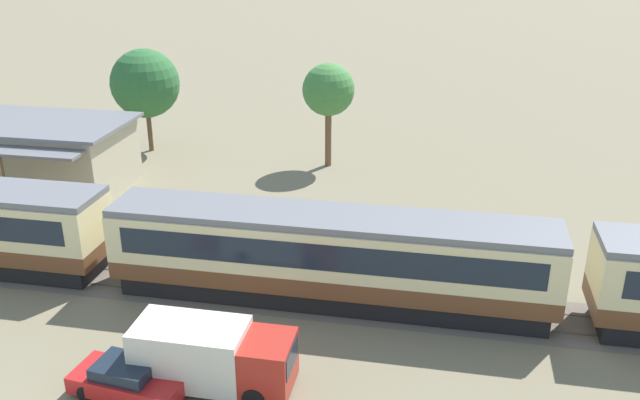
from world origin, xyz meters
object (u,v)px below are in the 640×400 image
object	(u,v)px
station_building	(48,155)
yard_tree_2	(145,84)
passenger_train	(336,254)
yard_tree_1	(328,91)
delivery_truck_red	(212,355)
parked_car_red	(129,379)

from	to	relation	value
station_building	yard_tree_2	world-z (taller)	yard_tree_2
passenger_train	yard_tree_2	world-z (taller)	yard_tree_2
yard_tree_1	yard_tree_2	xyz separation A→B (m)	(-13.11, 0.74, -0.26)
delivery_truck_red	yard_tree_2	distance (m)	28.22
passenger_train	parked_car_red	world-z (taller)	passenger_train
parked_car_red	passenger_train	bearing A→B (deg)	58.61
yard_tree_2	yard_tree_1	bearing A→B (deg)	-3.23
passenger_train	parked_car_red	size ratio (longest dim) A/B	14.15
station_building	delivery_truck_red	world-z (taller)	station_building
delivery_truck_red	parked_car_red	bearing A→B (deg)	-158.44
passenger_train	yard_tree_1	bearing A→B (deg)	101.38
passenger_train	yard_tree_1	xyz separation A→B (m)	(-3.50, 17.36, 2.88)
station_building	yard_tree_2	size ratio (longest dim) A/B	1.36
station_building	delivery_truck_red	xyz separation A→B (m)	(16.27, -16.57, -0.90)
parked_car_red	delivery_truck_red	world-z (taller)	delivery_truck_red
delivery_truck_red	yard_tree_2	size ratio (longest dim) A/B	0.78
delivery_truck_red	yard_tree_1	world-z (taller)	yard_tree_1
delivery_truck_red	yard_tree_1	distance (m)	24.19
delivery_truck_red	yard_tree_2	xyz separation A→B (m)	(-13.32, 24.61, 3.65)
passenger_train	delivery_truck_red	bearing A→B (deg)	-116.74
station_building	yard_tree_2	xyz separation A→B (m)	(2.95, 8.05, 2.75)
passenger_train	parked_car_red	xyz separation A→B (m)	(-5.98, -7.58, -1.66)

